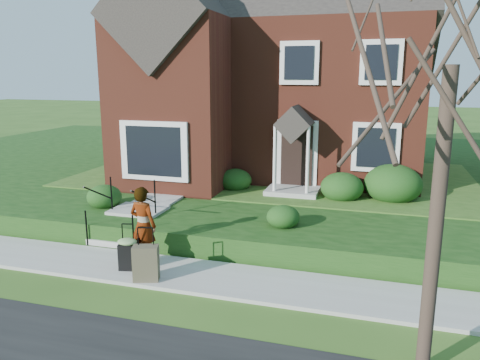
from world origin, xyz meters
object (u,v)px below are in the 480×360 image
at_px(front_steps, 130,221).
at_px(suitcase_olive, 146,263).
at_px(woman, 143,225).
at_px(suitcase_black, 128,252).
at_px(tree_verge, 455,31).

height_order(front_steps, suitcase_olive, front_steps).
relative_size(front_steps, woman, 1.14).
height_order(suitcase_black, suitcase_olive, suitcase_olive).
relative_size(woman, suitcase_black, 1.71).
distance_m(woman, suitcase_black, 0.68).
bearing_deg(front_steps, tree_verge, -28.91).
distance_m(front_steps, suitcase_black, 2.31).
bearing_deg(front_steps, suitcase_olive, -54.27).
distance_m(front_steps, tree_verge, 9.09).
bearing_deg(suitcase_olive, woman, 102.60).
bearing_deg(front_steps, suitcase_black, -61.64).
xyz_separation_m(front_steps, suitcase_olive, (1.74, -2.41, -0.02)).
relative_size(suitcase_olive, tree_verge, 0.16).
height_order(woman, suitcase_olive, woman).
bearing_deg(suitcase_olive, tree_verge, -33.02).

